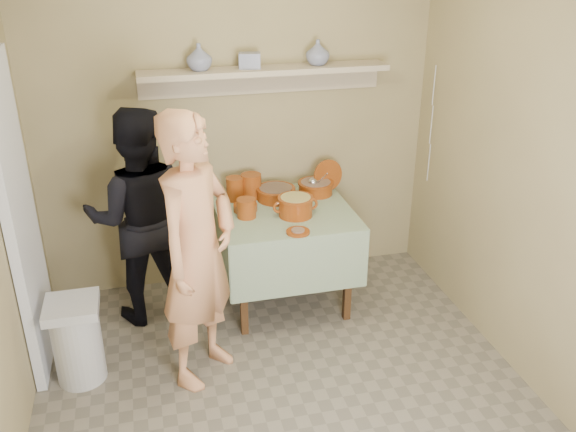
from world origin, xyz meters
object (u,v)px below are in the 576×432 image
object	(u,v)px
person_cook	(198,252)
person_helper	(140,218)
trash_bin	(77,341)
cazuela_rice	(296,205)
serving_table	(284,224)

from	to	relation	value
person_cook	person_helper	size ratio (longest dim) A/B	1.10
person_helper	trash_bin	world-z (taller)	person_helper
cazuela_rice	trash_bin	bearing A→B (deg)	-162.86
person_helper	trash_bin	size ratio (longest dim) A/B	2.81
cazuela_rice	trash_bin	distance (m)	1.69
serving_table	trash_bin	world-z (taller)	serving_table
person_helper	trash_bin	distance (m)	0.93
trash_bin	serving_table	bearing A→B (deg)	22.37
person_cook	person_helper	world-z (taller)	person_cook
cazuela_rice	trash_bin	xyz separation A→B (m)	(-1.52, -0.47, -0.56)
person_helper	serving_table	distance (m)	1.03
person_helper	cazuela_rice	xyz separation A→B (m)	(1.07, -0.18, 0.06)
serving_table	person_helper	bearing A→B (deg)	177.57
cazuela_rice	trash_bin	world-z (taller)	cazuela_rice
serving_table	cazuela_rice	world-z (taller)	cazuela_rice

